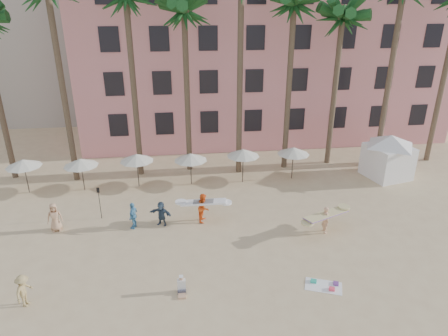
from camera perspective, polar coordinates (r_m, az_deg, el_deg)
name	(u,v)px	position (r m, az deg, el deg)	size (l,w,h in m)	color
ground	(223,291)	(20.51, -0.09, -17.16)	(120.00, 120.00, 0.00)	#D1B789
pink_hotel	(261,54)	(42.80, 5.29, 15.94)	(35.00, 14.00, 16.00)	pink
palm_row	(205,3)	(30.64, -2.70, 22.53)	(44.40, 5.40, 16.30)	brown
umbrella_row	(164,157)	(30.12, -8.62, 1.55)	(22.50, 2.70, 2.73)	#332B23
cabana	(389,152)	(34.00, 22.49, 2.06)	(5.45, 5.45, 3.50)	white
beach_towel	(325,286)	(21.37, 14.17, -15.97)	(2.04, 1.58, 0.14)	white
carrier_yellow	(326,218)	(25.13, 14.36, -6.91)	(3.26, 2.27, 1.74)	tan
carrier_white	(204,207)	(25.57, -2.94, -5.55)	(2.95, 1.15, 1.91)	#F45919
beachgoers	(98,232)	(24.39, -17.58, -8.67)	(7.73, 7.67, 1.84)	tan
paddle	(99,199)	(26.82, -17.40, -4.26)	(0.18, 0.04, 2.23)	black
seated_man	(182,287)	(20.32, -6.07, -16.58)	(0.41, 0.71, 0.93)	#3F3F4C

